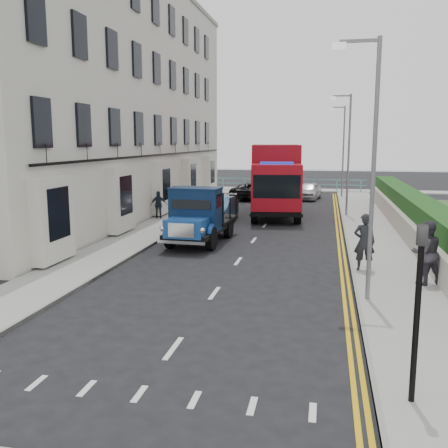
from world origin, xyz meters
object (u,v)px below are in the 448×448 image
Objects in this scene: lamp_far at (342,146)px; pedestrian_east_near at (364,242)px; red_lorry at (276,178)px; parked_car_front at (199,218)px; bedford_lorry at (197,219)px; lamp_mid at (347,148)px; lamp_near at (369,156)px.

pedestrian_east_near is (0.22, -22.87, -2.92)m from lamp_far.
parked_car_front is at bearing -119.38° from red_lorry.
lamp_far is 20.73m from bedford_lorry.
bedford_lorry is 7.42m from pedestrian_east_near.
lamp_far is 1.55× the size of parked_car_front.
lamp_mid is 10.00m from lamp_far.
bedford_lorry reaches higher than parked_car_front.
lamp_far reaches higher than red_lorry.
lamp_far is 0.85× the size of red_lorry.
red_lorry is (-4.04, -0.05, -1.78)m from lamp_mid.
lamp_near and lamp_mid have the same top height.
lamp_near is 1.33× the size of bedford_lorry.
bedford_lorry is 1.16× the size of parked_car_front.
lamp_far is 10.98m from red_lorry.
pedestrian_east_near is at bearing -37.14° from parked_car_front.
parked_car_front is at bearing -112.27° from lamp_far.
bedford_lorry is at bearing -28.79° from pedestrian_east_near.
lamp_near is 1.00× the size of lamp_mid.
red_lorry reaches higher than bedford_lorry.
lamp_near and lamp_far have the same top height.
lamp_far is at bearing 61.58° from red_lorry.
lamp_near is 11.83m from parked_car_front.
pedestrian_east_near is (4.26, -12.81, -1.13)m from red_lorry.
lamp_mid is 1.00× the size of lamp_far.
red_lorry is 1.81× the size of parked_car_front.
lamp_mid is at bearing -5.78° from red_lorry.
lamp_mid reaches higher than red_lorry.
lamp_mid and lamp_far have the same top height.
red_lorry is at bearing 69.26° from parked_car_front.
lamp_near is 4.29m from pedestrian_east_near.
bedford_lorry is at bearing -108.15° from lamp_far.
lamp_mid is at bearing -90.00° from lamp_far.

